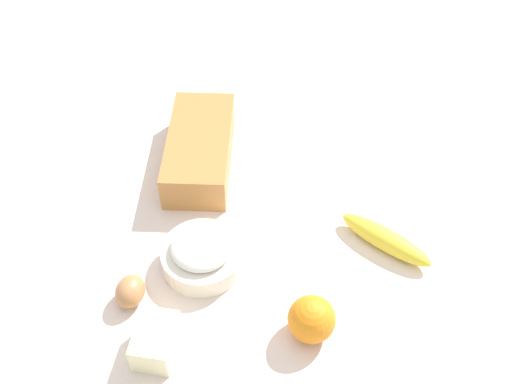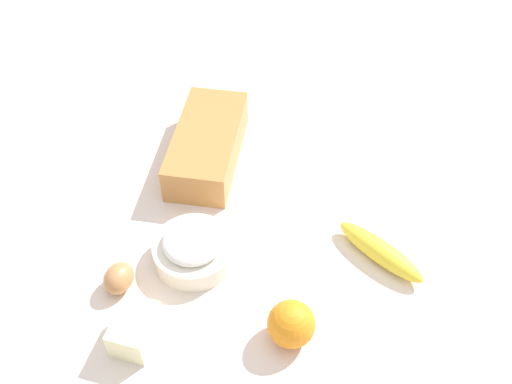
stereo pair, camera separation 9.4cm
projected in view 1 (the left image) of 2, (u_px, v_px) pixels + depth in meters
name	position (u px, v px, depth m)	size (l,w,h in m)	color
ground_plane	(256.00, 208.00, 1.22)	(2.40, 2.40, 0.02)	beige
loaf_pan	(200.00, 148.00, 1.27)	(0.30, 0.19, 0.08)	#B77A3D
flour_bowl	(202.00, 254.00, 1.09)	(0.15, 0.15, 0.07)	silver
banana	(386.00, 240.00, 1.13)	(0.19, 0.04, 0.04)	yellow
orange_fruit	(312.00, 319.00, 0.99)	(0.08, 0.08, 0.08)	orange
butter_block	(156.00, 341.00, 0.98)	(0.09, 0.06, 0.06)	#F4EDB2
egg_near_butter	(130.00, 291.00, 1.05)	(0.05, 0.05, 0.06)	#B57B4A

